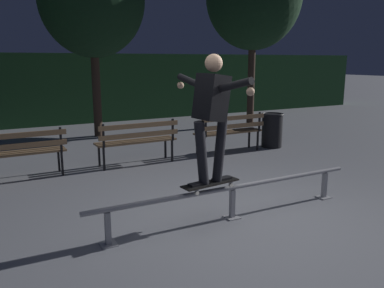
{
  "coord_description": "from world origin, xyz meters",
  "views": [
    {
      "loc": [
        -2.71,
        -3.87,
        2.01
      ],
      "look_at": [
        -0.17,
        0.91,
        0.85
      ],
      "focal_mm": 36.57,
      "sensor_mm": 36.0,
      "label": 1
    }
  ],
  "objects_px": {
    "skateboard": "(210,183)",
    "park_bench_left_center": "(138,138)",
    "grind_rail": "(232,193)",
    "park_bench_right_center": "(230,129)",
    "skateboarder": "(211,108)",
    "park_bench_leftmost": "(17,150)",
    "trash_can": "(272,130)"
  },
  "relations": [
    {
      "from": "skateboard",
      "to": "park_bench_left_center",
      "type": "xyz_separation_m",
      "value": [
        0.18,
        3.09,
        0.02
      ]
    },
    {
      "from": "grind_rail",
      "to": "park_bench_right_center",
      "type": "height_order",
      "value": "park_bench_right_center"
    },
    {
      "from": "skateboard",
      "to": "skateboarder",
      "type": "bearing_deg",
      "value": 7.2
    },
    {
      "from": "grind_rail",
      "to": "park_bench_leftmost",
      "type": "height_order",
      "value": "park_bench_leftmost"
    },
    {
      "from": "skateboarder",
      "to": "trash_can",
      "type": "distance_m",
      "value": 4.86
    },
    {
      "from": "park_bench_right_center",
      "to": "trash_can",
      "type": "bearing_deg",
      "value": 2.9
    },
    {
      "from": "grind_rail",
      "to": "skateboard",
      "type": "bearing_deg",
      "value": 180.0
    },
    {
      "from": "grind_rail",
      "to": "park_bench_left_center",
      "type": "distance_m",
      "value": 3.09
    },
    {
      "from": "skateboarder",
      "to": "park_bench_right_center",
      "type": "relative_size",
      "value": 0.97
    },
    {
      "from": "skateboard",
      "to": "skateboarder",
      "type": "distance_m",
      "value": 0.94
    },
    {
      "from": "grind_rail",
      "to": "skateboard",
      "type": "relative_size",
      "value": 4.84
    },
    {
      "from": "skateboarder",
      "to": "park_bench_left_center",
      "type": "distance_m",
      "value": 3.22
    },
    {
      "from": "skateboard",
      "to": "park_bench_right_center",
      "type": "distance_m",
      "value": 3.87
    },
    {
      "from": "park_bench_right_center",
      "to": "skateboard",
      "type": "bearing_deg",
      "value": -127.12
    },
    {
      "from": "trash_can",
      "to": "skateboard",
      "type": "bearing_deg",
      "value": -138.46
    },
    {
      "from": "skateboarder",
      "to": "park_bench_leftmost",
      "type": "height_order",
      "value": "skateboarder"
    },
    {
      "from": "grind_rail",
      "to": "park_bench_leftmost",
      "type": "bearing_deg",
      "value": 126.75
    },
    {
      "from": "park_bench_leftmost",
      "to": "park_bench_right_center",
      "type": "xyz_separation_m",
      "value": [
        4.31,
        0.0,
        0.0
      ]
    },
    {
      "from": "park_bench_leftmost",
      "to": "grind_rail",
      "type": "bearing_deg",
      "value": -53.25
    },
    {
      "from": "skateboarder",
      "to": "park_bench_leftmost",
      "type": "distance_m",
      "value": 3.78
    },
    {
      "from": "skateboard",
      "to": "trash_can",
      "type": "height_order",
      "value": "trash_can"
    },
    {
      "from": "skateboard",
      "to": "park_bench_right_center",
      "type": "height_order",
      "value": "park_bench_right_center"
    },
    {
      "from": "skateboard",
      "to": "park_bench_leftmost",
      "type": "bearing_deg",
      "value": 122.6
    },
    {
      "from": "grind_rail",
      "to": "park_bench_leftmost",
      "type": "xyz_separation_m",
      "value": [
        -2.3,
        3.09,
        0.2
      ]
    },
    {
      "from": "park_bench_leftmost",
      "to": "park_bench_right_center",
      "type": "height_order",
      "value": "same"
    },
    {
      "from": "park_bench_leftmost",
      "to": "park_bench_right_center",
      "type": "distance_m",
      "value": 4.31
    },
    {
      "from": "park_bench_leftmost",
      "to": "park_bench_right_center",
      "type": "relative_size",
      "value": 1.0
    },
    {
      "from": "park_bench_left_center",
      "to": "trash_can",
      "type": "xyz_separation_m",
      "value": [
        3.37,
        0.06,
        -0.12
      ]
    },
    {
      "from": "grind_rail",
      "to": "skateboarder",
      "type": "distance_m",
      "value": 1.16
    },
    {
      "from": "park_bench_left_center",
      "to": "trash_can",
      "type": "relative_size",
      "value": 2.01
    },
    {
      "from": "park_bench_left_center",
      "to": "grind_rail",
      "type": "bearing_deg",
      "value": -87.21
    },
    {
      "from": "grind_rail",
      "to": "park_bench_right_center",
      "type": "distance_m",
      "value": 3.68
    }
  ]
}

